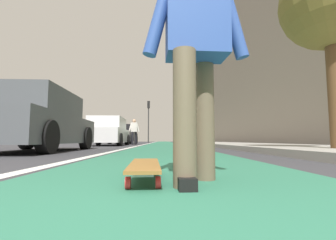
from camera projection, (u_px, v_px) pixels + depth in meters
The scene contains 13 objects.
ground_plane at pixel (165, 146), 10.49m from camera, with size 80.00×80.00×0.00m, color #38383D.
bike_lane_paint at pixel (164, 143), 24.44m from camera, with size 56.00×2.31×0.00m, color #2D7256.
lane_stripe_white at pixel (149, 143), 20.43m from camera, with size 52.00×0.16×0.01m, color silver.
sidewalk_curb at pixel (208, 143), 18.54m from camera, with size 52.00×3.20×0.13m, color #9E9B93.
building_facade at pixel (229, 77), 23.15m from camera, with size 40.00×1.20×13.08m, color gray.
skateboard at pixel (145, 166), 1.62m from camera, with size 0.85×0.24×0.11m.
skater_person at pixel (196, 41), 1.55m from camera, with size 0.47×0.72×1.64m.
parked_car_near at pixel (35, 122), 5.79m from camera, with size 4.12×2.07×1.50m.
parked_car_mid at pixel (108, 132), 12.34m from camera, with size 4.22×1.94×1.47m.
parked_car_far at pixel (124, 135), 18.61m from camera, with size 4.45×1.86×1.49m.
traffic_light at pixel (149, 114), 25.76m from camera, with size 0.33×0.28×4.63m.
street_tree_near at pixel (331, 3), 4.40m from camera, with size 1.84×1.84×3.84m.
pedestrian_distant at pixel (134, 130), 14.56m from camera, with size 0.45×0.70×1.60m.
Camera 1 is at (-0.56, 0.08, 0.27)m, focal length 24.84 mm.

